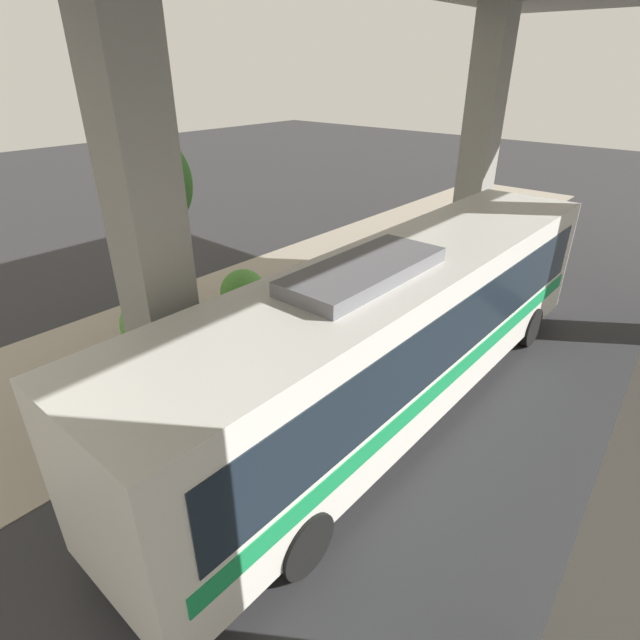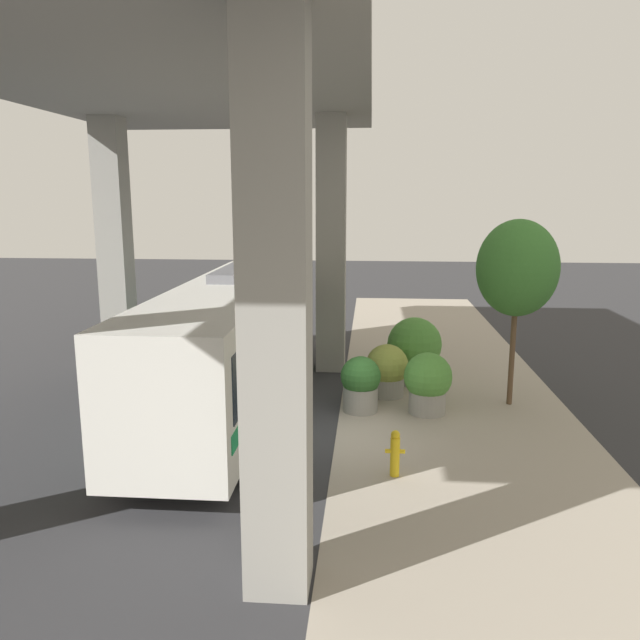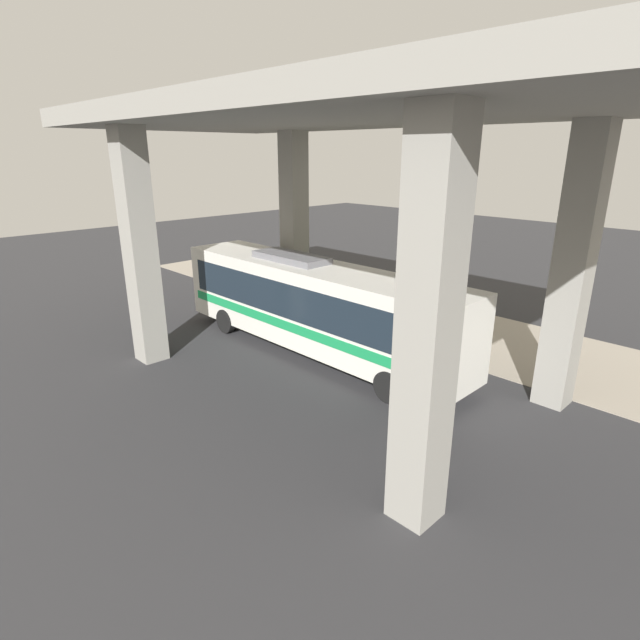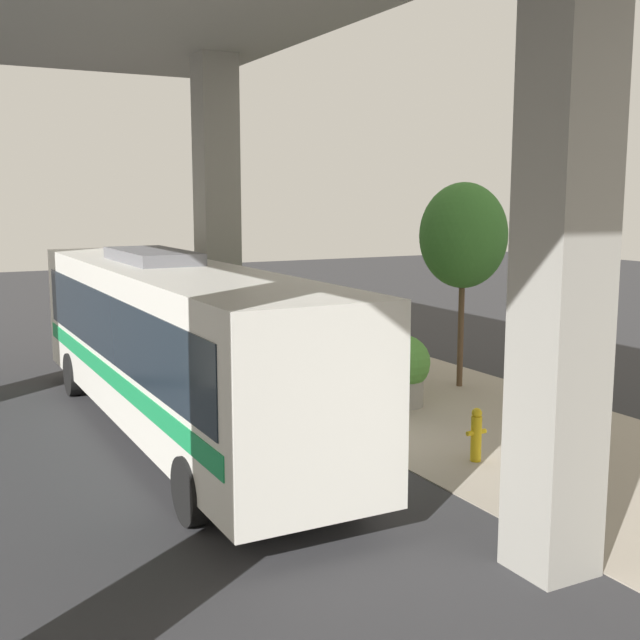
# 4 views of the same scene
# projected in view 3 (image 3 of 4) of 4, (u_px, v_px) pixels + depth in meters

# --- Properties ---
(ground_plane) EXTENTS (80.00, 80.00, 0.00)m
(ground_plane) POSITION_uv_depth(u_px,v_px,m) (405.00, 347.00, 19.24)
(ground_plane) COLOR #2D2D30
(ground_plane) RESTS_ON ground
(sidewalk_strip) EXTENTS (6.00, 40.00, 0.02)m
(sidewalk_strip) POSITION_uv_depth(u_px,v_px,m) (447.00, 328.00, 21.23)
(sidewalk_strip) COLOR gray
(sidewalk_strip) RESTS_ON ground
(overpass) EXTENTS (9.40, 19.52, 8.55)m
(overpass) POSITION_uv_depth(u_px,v_px,m) (335.00, 141.00, 14.20)
(overpass) COLOR gray
(overpass) RESTS_ON ground
(bus) EXTENTS (2.61, 12.58, 3.54)m
(bus) POSITION_uv_depth(u_px,v_px,m) (314.00, 303.00, 18.15)
(bus) COLOR silver
(bus) RESTS_ON ground
(fire_hydrant) EXTENTS (0.40, 0.19, 0.98)m
(fire_hydrant) POSITION_uv_depth(u_px,v_px,m) (472.00, 340.00, 18.54)
(fire_hydrant) COLOR gold
(fire_hydrant) RESTS_ON ground
(planter_front) EXTENTS (1.19, 1.19, 1.48)m
(planter_front) POSITION_uv_depth(u_px,v_px,m) (366.00, 305.00, 21.90)
(planter_front) COLOR gray
(planter_front) RESTS_ON ground
(planter_middle) EXTENTS (1.04, 1.04, 1.47)m
(planter_middle) POSITION_uv_depth(u_px,v_px,m) (379.00, 315.00, 20.52)
(planter_middle) COLOR gray
(planter_middle) RESTS_ON ground
(planter_back) EXTENTS (1.62, 1.62, 1.99)m
(planter_back) POSITION_uv_depth(u_px,v_px,m) (356.00, 290.00, 23.30)
(planter_back) COLOR gray
(planter_back) RESTS_ON ground
(planter_extra) EXTENTS (1.24, 1.24, 1.61)m
(planter_extra) POSITION_uv_depth(u_px,v_px,m) (405.00, 305.00, 21.63)
(planter_extra) COLOR gray
(planter_extra) RESTS_ON ground
(street_tree_near) EXTENTS (2.10, 2.10, 4.96)m
(street_tree_near) POSITION_uv_depth(u_px,v_px,m) (422.00, 231.00, 22.82)
(street_tree_near) COLOR brown
(street_tree_near) RESTS_ON ground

